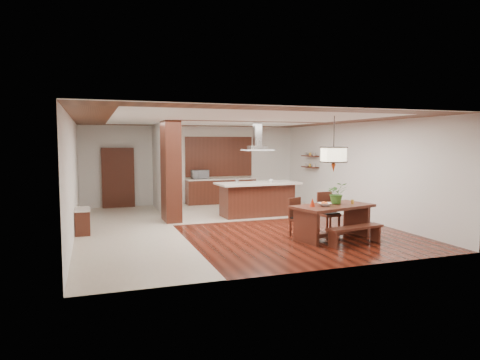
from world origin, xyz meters
name	(u,v)px	position (x,y,z in m)	size (l,w,h in m)	color
room_shell	(230,151)	(0.00, 0.00, 2.06)	(9.00, 9.04, 2.92)	#341009
tile_hallway	(127,232)	(-2.75, 0.00, 0.01)	(2.50, 9.00, 0.01)	beige
tile_kitchen	(242,210)	(1.25, 2.50, 0.01)	(5.50, 4.00, 0.01)	beige
soffit_band	(230,120)	(0.00, 0.00, 2.88)	(8.00, 9.00, 0.02)	#3D1D0F
partition_pier	(171,171)	(-1.40, 1.20, 1.45)	(0.45, 1.00, 2.90)	#33160E
partition_stub	(160,167)	(-1.40, 3.30, 1.45)	(0.18, 2.40, 2.90)	silver
hallway_console	(83,221)	(-3.81, 0.20, 0.32)	(0.37, 0.88, 0.63)	#33160E
hallway_doorway	(118,178)	(-2.70, 4.40, 1.05)	(1.10, 0.20, 2.10)	#33160E
rear_counter	(221,191)	(1.00, 4.20, 0.48)	(2.60, 0.62, 0.95)	#33160E
kitchen_window	(219,157)	(1.00, 4.46, 1.75)	(2.60, 0.08, 1.50)	#AA6B33
shelf_lower	(310,167)	(3.87, 2.60, 1.40)	(0.26, 0.90, 0.04)	#33160E
shelf_upper	(310,156)	(3.87, 2.60, 1.80)	(0.26, 0.90, 0.04)	#33160E
dining_table	(332,214)	(1.80, -2.36, 0.59)	(2.12, 1.42, 0.81)	#33160E
dining_bench	(355,235)	(1.98, -3.03, 0.20)	(1.46, 0.32, 0.41)	#33160E
dining_chair_left	(300,218)	(1.19, -1.90, 0.47)	(0.41, 0.41, 0.94)	#33160E
dining_chair_right	(329,212)	(2.12, -1.66, 0.51)	(0.45, 0.45, 1.01)	#33160E
pendant_lantern	(334,144)	(1.80, -2.36, 2.25)	(0.64, 0.64, 1.31)	#FCEDC1
foliage_plant	(337,193)	(2.00, -2.22, 1.07)	(0.47, 0.41, 0.52)	#387125
fruit_bowl	(324,204)	(1.53, -2.44, 0.85)	(0.31, 0.31, 0.08)	beige
napkin_cone	(312,202)	(1.22, -2.43, 0.91)	(0.13, 0.13, 0.20)	#A0210B
gold_ornament	(352,202)	(2.37, -2.33, 0.86)	(0.07, 0.07, 0.10)	gold
kitchen_island	(257,199)	(1.28, 1.18, 0.54)	(2.59, 1.21, 1.05)	#33160E
range_hood	(257,137)	(1.28, 1.18, 2.46)	(0.90, 0.55, 0.87)	silver
island_cup	(271,181)	(1.71, 1.10, 1.10)	(0.12, 0.12, 0.10)	silver
microwave	(200,174)	(0.20, 4.23, 1.11)	(0.58, 0.40, 0.32)	silver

